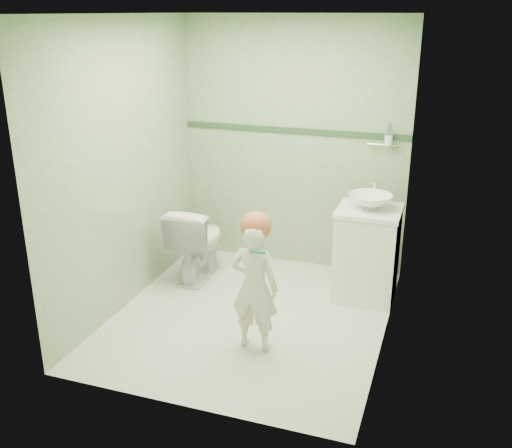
% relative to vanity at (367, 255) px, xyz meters
% --- Properties ---
extents(ground, '(2.50, 2.50, 0.00)m').
position_rel_vanity_xyz_m(ground, '(-0.84, -0.70, -0.40)').
color(ground, beige).
rests_on(ground, ground).
extents(room_shell, '(2.50, 2.54, 2.40)m').
position_rel_vanity_xyz_m(room_shell, '(-0.84, -0.70, 0.80)').
color(room_shell, '#75A272').
rests_on(room_shell, ground).
extents(trim_stripe, '(2.20, 0.02, 0.05)m').
position_rel_vanity_xyz_m(trim_stripe, '(-0.84, 0.54, 0.95)').
color(trim_stripe, '#2A472A').
rests_on(trim_stripe, room_shell).
extents(vanity, '(0.52, 0.50, 0.80)m').
position_rel_vanity_xyz_m(vanity, '(0.00, 0.00, 0.00)').
color(vanity, white).
rests_on(vanity, ground).
extents(counter, '(0.54, 0.52, 0.04)m').
position_rel_vanity_xyz_m(counter, '(0.00, 0.00, 0.41)').
color(counter, white).
rests_on(counter, vanity).
extents(basin, '(0.37, 0.37, 0.13)m').
position_rel_vanity_xyz_m(basin, '(0.00, 0.00, 0.49)').
color(basin, white).
rests_on(basin, counter).
extents(faucet, '(0.03, 0.13, 0.18)m').
position_rel_vanity_xyz_m(faucet, '(0.00, 0.19, 0.57)').
color(faucet, silver).
rests_on(faucet, counter).
extents(cup_holder, '(0.26, 0.07, 0.21)m').
position_rel_vanity_xyz_m(cup_holder, '(0.05, 0.48, 0.93)').
color(cup_holder, silver).
rests_on(cup_holder, room_shell).
extents(toilet, '(0.43, 0.72, 0.72)m').
position_rel_vanity_xyz_m(toilet, '(-1.58, -0.10, -0.04)').
color(toilet, white).
rests_on(toilet, ground).
extents(toddler, '(0.38, 0.26, 1.01)m').
position_rel_vanity_xyz_m(toddler, '(-0.65, -1.12, 0.10)').
color(toddler, beige).
rests_on(toddler, ground).
extents(hair_cap, '(0.22, 0.22, 0.22)m').
position_rel_vanity_xyz_m(hair_cap, '(-0.65, -1.10, 0.57)').
color(hair_cap, '#B75536').
rests_on(hair_cap, toddler).
extents(teal_toothbrush, '(0.11, 0.13, 0.08)m').
position_rel_vanity_xyz_m(teal_toothbrush, '(-0.59, -1.25, 0.45)').
color(teal_toothbrush, '#037C56').
rests_on(teal_toothbrush, toddler).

